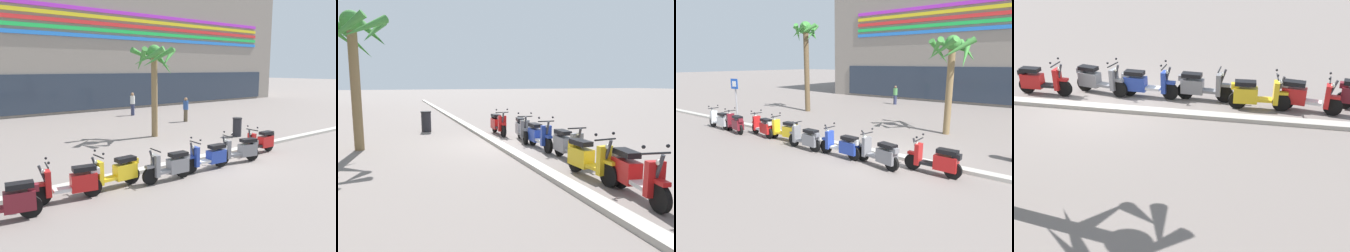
% 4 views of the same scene
% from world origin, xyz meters
% --- Properties ---
extents(ground_plane, '(200.00, 200.00, 0.00)m').
position_xyz_m(ground_plane, '(0.00, 0.00, 0.00)').
color(ground_plane, slate).
extents(curb_strip, '(60.00, 0.36, 0.12)m').
position_xyz_m(curb_strip, '(0.00, 0.33, 0.06)').
color(curb_strip, '#ADA89E').
rests_on(curb_strip, ground).
extents(scooter_red_second_in_line, '(1.81, 0.66, 1.17)m').
position_xyz_m(scooter_red_second_in_line, '(-5.82, -0.61, 0.47)').
color(scooter_red_second_in_line, black).
rests_on(scooter_red_second_in_line, ground).
extents(scooter_yellow_gap_after_mid, '(1.77, 0.56, 1.17)m').
position_xyz_m(scooter_yellow_gap_after_mid, '(-4.44, -0.48, 0.46)').
color(scooter_yellow_gap_after_mid, black).
rests_on(scooter_yellow_gap_after_mid, ground).
extents(scooter_grey_mid_front, '(1.73, 0.56, 1.04)m').
position_xyz_m(scooter_grey_mid_front, '(-2.81, -0.90, 0.45)').
color(scooter_grey_mid_front, black).
rests_on(scooter_grey_mid_front, ground).
extents(scooter_blue_last_in_row, '(1.85, 0.56, 1.17)m').
position_xyz_m(scooter_blue_last_in_row, '(-1.08, -0.82, 0.45)').
color(scooter_blue_last_in_row, black).
rests_on(scooter_blue_last_in_row, ground).
extents(scooter_grey_mid_rear, '(1.80, 0.71, 1.17)m').
position_xyz_m(scooter_grey_mid_rear, '(0.48, -0.87, 0.46)').
color(scooter_grey_mid_rear, black).
rests_on(scooter_grey_mid_rear, ground).
extents(scooter_red_mid_centre, '(1.79, 0.56, 1.17)m').
position_xyz_m(scooter_red_mid_centre, '(2.21, -0.45, 0.46)').
color(scooter_red_mid_centre, black).
rests_on(scooter_red_mid_centre, ground).
extents(palm_tree_mid_walkway, '(2.34, 2.31, 4.55)m').
position_xyz_m(palm_tree_mid_walkway, '(0.72, 4.96, 3.50)').
color(palm_tree_mid_walkway, olive).
rests_on(palm_tree_mid_walkway, ground).
extents(litter_bin, '(0.48, 0.48, 0.95)m').
position_xyz_m(litter_bin, '(4.05, 2.45, 0.48)').
color(litter_bin, '#232328').
rests_on(litter_bin, ground).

